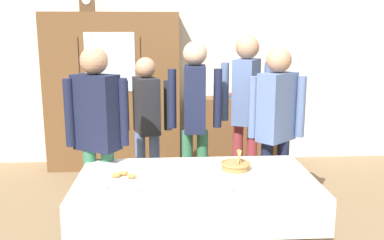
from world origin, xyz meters
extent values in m
cube|color=silver|center=(0.00, 2.65, 1.35)|extent=(6.40, 0.10, 2.70)
cylinder|color=brown|center=(-0.74, 0.15, 0.35)|extent=(0.07, 0.07, 0.70)
cylinder|color=brown|center=(0.74, 0.15, 0.35)|extent=(0.07, 0.07, 0.70)
cube|color=white|center=(0.00, -0.20, 0.72)|extent=(1.77, 0.99, 0.03)
cube|color=white|center=(0.00, -0.69, 0.58)|extent=(1.77, 0.01, 0.24)
cube|color=brown|center=(-0.90, 2.35, 1.02)|extent=(1.73, 0.45, 2.03)
cube|color=silver|center=(-0.90, 2.13, 1.42)|extent=(0.62, 0.01, 0.73)
cube|color=black|center=(-1.28, 2.13, 0.91)|extent=(0.01, 0.01, 1.63)
cube|color=black|center=(-0.52, 2.13, 0.91)|extent=(0.01, 0.01, 1.63)
cube|color=brown|center=(-1.19, 2.35, 2.15)|extent=(0.18, 0.10, 0.24)
cylinder|color=white|center=(-1.19, 2.30, 2.18)|extent=(0.11, 0.01, 0.11)
cube|color=black|center=(-1.17, 2.30, 2.18)|extent=(0.05, 0.00, 0.00)
cube|color=brown|center=(0.71, 2.41, 0.46)|extent=(1.20, 0.35, 0.92)
cube|color=#2D5184|center=(0.71, 2.41, 0.93)|extent=(0.15, 0.19, 0.03)
cube|color=#99332D|center=(0.71, 2.41, 0.96)|extent=(0.13, 0.17, 0.03)
cylinder|color=silver|center=(-0.67, -0.45, 0.74)|extent=(0.13, 0.13, 0.01)
cylinder|color=silver|center=(-0.67, -0.45, 0.77)|extent=(0.08, 0.08, 0.05)
torus|color=silver|center=(-0.64, -0.45, 0.77)|extent=(0.04, 0.01, 0.04)
cylinder|color=white|center=(-0.26, -0.10, 0.74)|extent=(0.13, 0.13, 0.01)
cylinder|color=white|center=(-0.26, -0.10, 0.77)|extent=(0.08, 0.08, 0.05)
torus|color=white|center=(-0.22, -0.10, 0.77)|extent=(0.04, 0.01, 0.04)
cylinder|color=white|center=(0.48, -0.23, 0.74)|extent=(0.13, 0.13, 0.01)
cylinder|color=white|center=(0.48, -0.23, 0.77)|extent=(0.08, 0.08, 0.05)
torus|color=white|center=(0.52, -0.23, 0.77)|extent=(0.04, 0.01, 0.04)
cylinder|color=#47230F|center=(0.48, -0.23, 0.79)|extent=(0.06, 0.06, 0.01)
cylinder|color=white|center=(0.19, -0.53, 0.74)|extent=(0.13, 0.13, 0.01)
cylinder|color=white|center=(0.19, -0.53, 0.77)|extent=(0.08, 0.08, 0.05)
torus|color=white|center=(0.23, -0.53, 0.77)|extent=(0.04, 0.01, 0.04)
cylinder|color=#47230F|center=(0.19, -0.53, 0.79)|extent=(0.06, 0.06, 0.01)
cylinder|color=white|center=(-0.45, -0.51, 0.74)|extent=(0.13, 0.13, 0.01)
cylinder|color=white|center=(-0.45, -0.51, 0.77)|extent=(0.08, 0.08, 0.05)
torus|color=white|center=(-0.41, -0.51, 0.77)|extent=(0.04, 0.01, 0.04)
cylinder|color=#47230F|center=(-0.45, -0.51, 0.79)|extent=(0.06, 0.06, 0.01)
cylinder|color=#9E7542|center=(0.33, -0.06, 0.76)|extent=(0.22, 0.22, 0.05)
torus|color=#9E7542|center=(0.33, -0.06, 0.78)|extent=(0.24, 0.24, 0.02)
cylinder|color=tan|center=(0.35, -0.07, 0.83)|extent=(0.04, 0.02, 0.12)
cylinder|color=tan|center=(0.36, -0.06, 0.83)|extent=(0.04, 0.02, 0.12)
cylinder|color=tan|center=(0.35, -0.04, 0.83)|extent=(0.02, 0.03, 0.12)
cylinder|color=white|center=(-0.53, -0.23, 0.74)|extent=(0.28, 0.28, 0.01)
ellipsoid|color=#BC7F3D|center=(-0.47, -0.24, 0.76)|extent=(0.07, 0.05, 0.04)
ellipsoid|color=#BC7F3D|center=(-0.54, -0.18, 0.76)|extent=(0.07, 0.05, 0.04)
ellipsoid|color=#BC7F3D|center=(-0.59, -0.22, 0.76)|extent=(0.07, 0.05, 0.04)
cube|color=silver|center=(0.70, -0.19, 0.74)|extent=(0.10, 0.01, 0.00)
ellipsoid|color=silver|center=(0.75, -0.19, 0.74)|extent=(0.03, 0.02, 0.01)
cube|color=silver|center=(-0.01, -0.03, 0.74)|extent=(0.10, 0.01, 0.00)
ellipsoid|color=silver|center=(0.04, -0.03, 0.74)|extent=(0.03, 0.02, 0.01)
cylinder|color=#191E38|center=(0.71, 0.49, 0.41)|extent=(0.11, 0.11, 0.82)
cylinder|color=#191E38|center=(0.86, 0.49, 0.41)|extent=(0.11, 0.11, 0.82)
cube|color=slate|center=(0.79, 0.49, 1.13)|extent=(0.40, 0.39, 0.62)
sphere|color=tan|center=(0.79, 0.49, 1.55)|extent=(0.22, 0.22, 0.22)
cylinder|color=slate|center=(0.57, 0.49, 1.13)|extent=(0.08, 0.08, 0.56)
cylinder|color=slate|center=(1.01, 0.49, 1.13)|extent=(0.08, 0.08, 0.56)
cylinder|color=#33704C|center=(-0.01, 0.82, 0.42)|extent=(0.11, 0.11, 0.85)
cylinder|color=#33704C|center=(0.14, 0.82, 0.42)|extent=(0.11, 0.11, 0.85)
cube|color=#191E38|center=(0.07, 0.82, 1.16)|extent=(0.22, 0.37, 0.63)
sphere|color=tan|center=(0.07, 0.82, 1.60)|extent=(0.23, 0.23, 0.23)
cylinder|color=#191E38|center=(-0.15, 0.82, 1.16)|extent=(0.08, 0.08, 0.57)
cylinder|color=#191E38|center=(0.29, 0.82, 1.16)|extent=(0.08, 0.08, 0.57)
cylinder|color=#33704C|center=(-0.86, 0.25, 0.42)|extent=(0.11, 0.11, 0.83)
cylinder|color=#33704C|center=(-0.71, 0.25, 0.42)|extent=(0.11, 0.11, 0.83)
cube|color=#191E38|center=(-0.79, 0.25, 1.15)|extent=(0.41, 0.35, 0.63)
sphere|color=tan|center=(-0.79, 0.25, 1.57)|extent=(0.23, 0.23, 0.23)
cylinder|color=#191E38|center=(-1.01, 0.25, 1.15)|extent=(0.08, 0.08, 0.56)
cylinder|color=#191E38|center=(-0.57, 0.25, 1.15)|extent=(0.08, 0.08, 0.56)
cylinder|color=slate|center=(-0.49, 1.10, 0.38)|extent=(0.11, 0.11, 0.76)
cylinder|color=slate|center=(-0.34, 1.10, 0.38)|extent=(0.11, 0.11, 0.76)
cube|color=#232328|center=(-0.41, 1.10, 1.05)|extent=(0.30, 0.40, 0.57)
sphere|color=tan|center=(-0.41, 1.10, 1.44)|extent=(0.21, 0.21, 0.21)
cylinder|color=#232328|center=(-0.63, 1.10, 1.05)|extent=(0.08, 0.08, 0.52)
cylinder|color=#232328|center=(-0.19, 1.10, 1.05)|extent=(0.08, 0.08, 0.52)
cylinder|color=#933338|center=(0.53, 1.01, 0.44)|extent=(0.11, 0.11, 0.87)
cylinder|color=#933338|center=(0.68, 1.01, 0.44)|extent=(0.11, 0.11, 0.87)
cube|color=slate|center=(0.60, 1.01, 1.20)|extent=(0.34, 0.41, 0.65)
sphere|color=tan|center=(0.60, 1.01, 1.64)|extent=(0.24, 0.24, 0.24)
cylinder|color=slate|center=(0.38, 1.01, 1.20)|extent=(0.08, 0.08, 0.59)
cylinder|color=slate|center=(0.82, 1.01, 1.20)|extent=(0.08, 0.08, 0.59)
camera|label=1|loc=(-0.21, -3.21, 1.81)|focal=39.60mm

